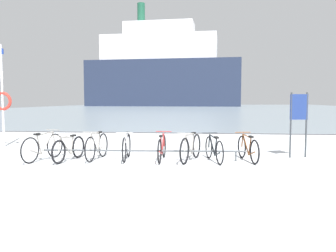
# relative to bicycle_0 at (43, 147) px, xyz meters

# --- Properties ---
(ground) EXTENTS (80.00, 132.00, 0.08)m
(ground) POSITION_rel_bicycle_0_xyz_m (3.35, 52.19, -0.42)
(ground) COLOR silver
(bike_rack) EXTENTS (5.78, 0.37, 0.31)m
(bike_rack) POSITION_rel_bicycle_0_xyz_m (2.82, 0.24, -0.11)
(bike_rack) COLOR #4C5156
(bike_rack) RESTS_ON ground
(bicycle_0) EXTENTS (0.55, 1.73, 0.84)m
(bicycle_0) POSITION_rel_bicycle_0_xyz_m (0.00, 0.00, 0.00)
(bicycle_0) COLOR black
(bicycle_0) RESTS_ON ground
(bicycle_1) EXTENTS (0.47, 1.65, 0.76)m
(bicycle_1) POSITION_rel_bicycle_0_xyz_m (0.76, -0.02, -0.04)
(bicycle_1) COLOR black
(bicycle_1) RESTS_ON ground
(bicycle_2) EXTENTS (0.46, 1.67, 0.84)m
(bicycle_2) POSITION_rel_bicycle_0_xyz_m (1.47, 0.28, -0.00)
(bicycle_2) COLOR black
(bicycle_2) RESTS_ON ground
(bicycle_3) EXTENTS (0.46, 1.67, 0.82)m
(bicycle_3) POSITION_rel_bicycle_0_xyz_m (2.33, 0.33, -0.01)
(bicycle_3) COLOR black
(bicycle_3) RESTS_ON ground
(bicycle_4) EXTENTS (0.46, 1.73, 0.79)m
(bicycle_4) POSITION_rel_bicycle_0_xyz_m (3.35, 0.29, -0.02)
(bicycle_4) COLOR black
(bicycle_4) RESTS_ON ground
(bicycle_5) EXTENTS (0.62, 1.76, 0.84)m
(bicycle_5) POSITION_rel_bicycle_0_xyz_m (4.17, 0.30, -0.00)
(bicycle_5) COLOR black
(bicycle_5) RESTS_ON ground
(bicycle_6) EXTENTS (0.57, 1.64, 0.77)m
(bicycle_6) POSITION_rel_bicycle_0_xyz_m (4.81, 0.32, -0.03)
(bicycle_6) COLOR black
(bicycle_6) RESTS_ON ground
(bicycle_7) EXTENTS (0.53, 1.65, 0.78)m
(bicycle_7) POSITION_rel_bicycle_0_xyz_m (5.76, 0.48, -0.03)
(bicycle_7) COLOR black
(bicycle_7) RESTS_ON ground
(info_sign) EXTENTS (0.54, 0.18, 1.93)m
(info_sign) POSITION_rel_bicycle_0_xyz_m (7.32, 1.24, 0.92)
(info_sign) COLOR #33383D
(info_sign) RESTS_ON ground
(rescue_post) EXTENTS (0.69, 0.10, 3.70)m
(rescue_post) POSITION_rel_bicycle_0_xyz_m (-2.76, 2.58, 1.40)
(rescue_post) COLOR silver
(rescue_post) RESTS_ON ground
(ferry_ship) EXTENTS (43.06, 14.46, 28.73)m
(ferry_ship) POSITION_rel_bicycle_0_xyz_m (-6.99, 86.86, 9.26)
(ferry_ship) COLOR #232D47
(ferry_ship) RESTS_ON ground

